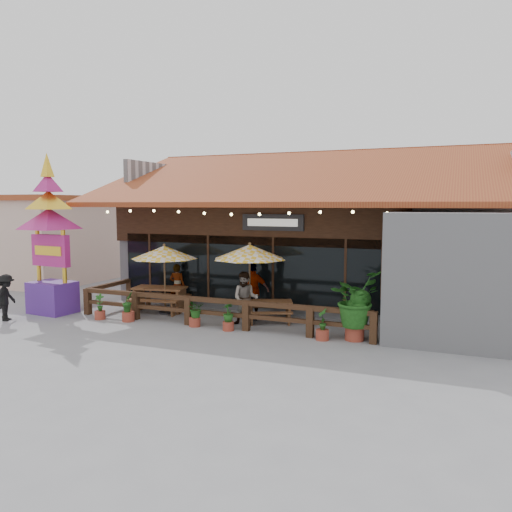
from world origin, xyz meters
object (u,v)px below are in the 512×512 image
at_px(umbrella_left, 164,253).
at_px(tropical_plant, 355,300).
at_px(picnic_table_left, 160,295).
at_px(umbrella_right, 250,252).
at_px(pedestrian, 6,297).
at_px(picnic_table_right, 270,308).
at_px(thai_sign_tower, 49,223).

distance_m(umbrella_left, tropical_plant, 6.97).
bearing_deg(tropical_plant, picnic_table_left, 170.77).
height_order(picnic_table_left, tropical_plant, tropical_plant).
xyz_separation_m(umbrella_right, pedestrian, (-7.41, -3.01, -1.49)).
relative_size(tropical_plant, pedestrian, 1.30).
xyz_separation_m(picnic_table_right, thai_sign_tower, (-7.56, -1.64, 2.70)).
xyz_separation_m(umbrella_left, picnic_table_right, (3.84, 0.22, -1.68)).
bearing_deg(pedestrian, umbrella_right, -91.03).
bearing_deg(picnic_table_right, picnic_table_left, -179.84).
height_order(picnic_table_left, pedestrian, pedestrian).
xyz_separation_m(umbrella_right, thai_sign_tower, (-6.89, -1.54, 0.91)).
height_order(tropical_plant, pedestrian, tropical_plant).
relative_size(thai_sign_tower, pedestrian, 3.90).
distance_m(umbrella_right, pedestrian, 8.14).
relative_size(umbrella_left, umbrella_right, 1.18).
bearing_deg(umbrella_right, pedestrian, -157.91).
relative_size(thai_sign_tower, tropical_plant, 3.01).
bearing_deg(umbrella_left, tropical_plant, -8.00).
distance_m(umbrella_left, thai_sign_tower, 4.11).
bearing_deg(pedestrian, tropical_plant, -103.23).
xyz_separation_m(picnic_table_left, pedestrian, (-3.90, -3.10, 0.17)).
height_order(thai_sign_tower, pedestrian, thai_sign_tower).
bearing_deg(thai_sign_tower, umbrella_right, 12.57).
distance_m(umbrella_left, picnic_table_right, 4.20).
xyz_separation_m(umbrella_left, thai_sign_tower, (-3.72, -1.42, 1.02)).
xyz_separation_m(umbrella_right, picnic_table_left, (-3.52, 0.09, -1.66)).
height_order(picnic_table_right, tropical_plant, tropical_plant).
height_order(umbrella_right, pedestrian, umbrella_right).
bearing_deg(umbrella_right, picnic_table_right, 8.46).
distance_m(umbrella_left, picnic_table_left, 1.60).
bearing_deg(pedestrian, picnic_table_left, -74.66).
distance_m(umbrella_left, umbrella_right, 3.17).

